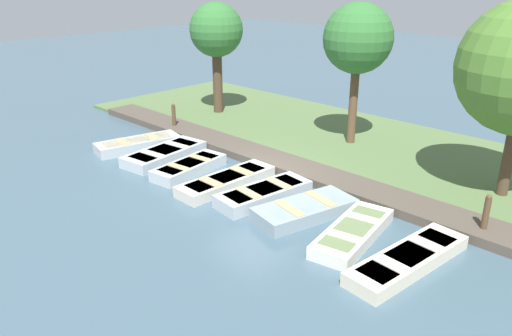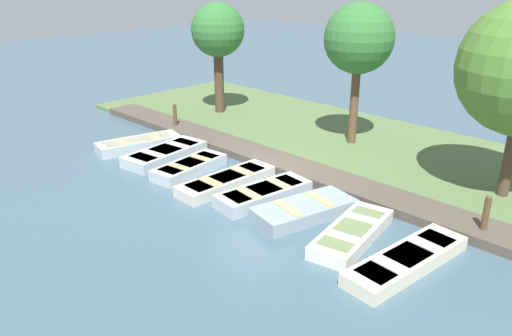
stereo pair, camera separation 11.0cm
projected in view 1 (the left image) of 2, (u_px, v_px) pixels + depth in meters
The scene contains 15 objects.
ground_plane at pixel (254, 180), 16.03m from camera, with size 80.00×80.00×0.00m, color #425B6B.
shore_bank at pixel (344, 143), 19.33m from camera, with size 8.00×24.00×0.13m.
dock_walkway at pixel (285, 164), 16.98m from camera, with size 1.31×20.72×0.27m.
rowboat_0 at pixel (138, 144), 18.77m from camera, with size 3.26×1.68×0.40m.
rowboat_1 at pixel (165, 154), 17.76m from camera, with size 3.22×1.63×0.40m.
rowboat_2 at pixel (189, 167), 16.57m from camera, with size 2.79×1.32×0.39m.
rowboat_3 at pixel (226, 181), 15.54m from camera, with size 3.37×1.08×0.36m.
rowboat_4 at pixel (264, 194), 14.61m from camera, with size 3.06×1.43×0.40m.
rowboat_5 at pixel (305, 209), 13.66m from camera, with size 3.07×1.86×0.39m.
rowboat_6 at pixel (353, 233), 12.49m from camera, with size 3.15×1.56×0.37m.
rowboat_7 at pixel (408, 260), 11.34m from camera, with size 3.62×1.32×0.36m.
mooring_post_near at pixel (174, 118), 20.63m from camera, with size 0.16×0.16×1.19m.
mooring_post_far at pixel (486, 216), 12.40m from camera, with size 0.16×0.16×1.19m.
park_tree_far_left at pixel (216, 32), 21.95m from camera, with size 2.36×2.36×5.02m.
park_tree_left at pixel (358, 40), 17.77m from camera, with size 2.52×2.52×5.29m.
Camera 1 is at (10.51, 10.32, 6.32)m, focal length 35.00 mm.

